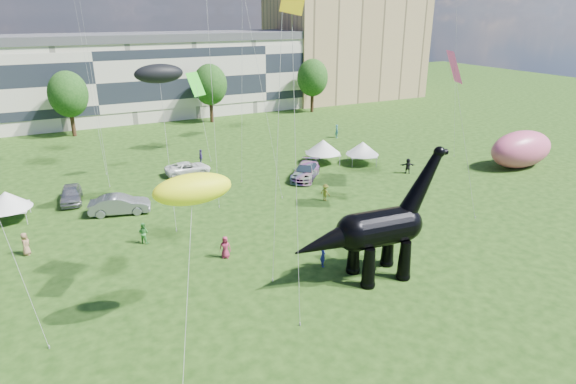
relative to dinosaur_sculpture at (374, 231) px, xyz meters
name	(u,v)px	position (x,y,z in m)	size (l,w,h in m)	color
ground	(369,313)	(-2.54, -3.29, -3.30)	(220.00, 220.00, 0.00)	#16330C
terrace_row	(92,82)	(-10.54, 58.71, 2.70)	(78.00, 11.00, 12.00)	beige
apartment_block	(345,40)	(37.46, 61.71, 7.70)	(28.00, 18.00, 22.00)	tan
tree_mid_left	(68,91)	(-14.54, 49.71, 2.99)	(5.20, 5.20, 9.44)	#382314
tree_mid_right	(210,81)	(5.46, 49.71, 2.99)	(5.20, 5.20, 9.44)	#382314
tree_far_right	(313,75)	(23.46, 49.71, 2.99)	(5.20, 5.20, 9.44)	#382314
dinosaur_sculpture	(374,231)	(0.00, 0.00, 0.00)	(10.72, 3.15, 8.74)	black
car_silver	(71,194)	(-16.68, 23.08, -2.54)	(1.79, 4.46, 1.52)	#A5A6AA
car_grey	(120,205)	(-13.12, 18.31, -2.47)	(1.75, 5.03, 1.66)	slate
car_white	(188,168)	(-4.98, 26.11, -2.63)	(2.21, 4.80, 1.33)	white
car_dark	(305,171)	(5.56, 19.27, -2.50)	(2.25, 5.53, 1.61)	#595960
gazebo_near	(362,148)	(13.81, 20.94, -1.49)	(4.85, 4.85, 2.57)	silver
gazebo_far	(323,147)	(9.91, 23.11, -1.36)	(4.40, 4.40, 2.76)	silver
gazebo_left	(7,200)	(-21.55, 20.86, -1.48)	(4.01, 4.01, 2.59)	silver
inflatable_pink	(521,149)	(28.80, 12.06, -1.25)	(8.21, 4.10, 4.10)	#CE5076
visitors	(236,208)	(-4.51, 13.09, -2.46)	(49.76, 44.38, 1.84)	#3A8E39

